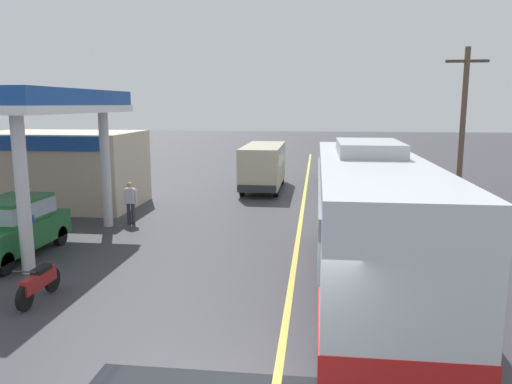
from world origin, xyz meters
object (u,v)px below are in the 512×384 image
object	(u,v)px
coach_bus_main	(370,224)
pedestrian_near_pump	(27,229)
car_trailing_behind_bus	(335,163)
car_at_pump	(12,225)
pedestrian_by_shop	(130,201)
motorcycle_parked_forecourt	(39,282)
minibus_opposing_lane	(263,163)

from	to	relation	value
coach_bus_main	pedestrian_near_pump	size ratio (longest dim) A/B	6.65
car_trailing_behind_bus	pedestrian_near_pump	bearing A→B (deg)	-119.24
coach_bus_main	pedestrian_near_pump	distance (m)	10.10
car_at_pump	coach_bus_main	bearing A→B (deg)	-8.08
pedestrian_by_shop	car_trailing_behind_bus	distance (m)	15.20
motorcycle_parked_forecourt	pedestrian_near_pump	size ratio (longest dim) A/B	1.08
car_trailing_behind_bus	coach_bus_main	bearing A→B (deg)	-89.31
car_at_pump	pedestrian_near_pump	size ratio (longest dim) A/B	2.53
car_at_pump	minibus_opposing_lane	xyz separation A→B (m)	(6.30, 13.15, 0.46)
coach_bus_main	car_trailing_behind_bus	bearing A→B (deg)	90.69
pedestrian_by_shop	car_trailing_behind_bus	world-z (taller)	car_trailing_behind_bus
minibus_opposing_lane	car_trailing_behind_bus	size ratio (longest dim) A/B	1.46
pedestrian_by_shop	motorcycle_parked_forecourt	bearing A→B (deg)	-85.09
pedestrian_near_pump	minibus_opposing_lane	bearing A→B (deg)	66.63
car_at_pump	pedestrian_by_shop	distance (m)	4.99
car_at_pump	pedestrian_by_shop	bearing A→B (deg)	66.22
car_at_pump	motorcycle_parked_forecourt	world-z (taller)	car_at_pump
minibus_opposing_lane	pedestrian_by_shop	distance (m)	9.62
pedestrian_near_pump	car_trailing_behind_bus	size ratio (longest dim) A/B	0.40
car_trailing_behind_bus	minibus_opposing_lane	bearing A→B (deg)	-134.10
car_trailing_behind_bus	car_at_pump	bearing A→B (deg)	-120.80
car_at_pump	pedestrian_near_pump	bearing A→B (deg)	-12.60
coach_bus_main	car_trailing_behind_bus	distance (m)	18.80
minibus_opposing_lane	pedestrian_by_shop	world-z (taller)	minibus_opposing_lane
pedestrian_near_pump	pedestrian_by_shop	bearing A→B (deg)	72.82
coach_bus_main	motorcycle_parked_forecourt	bearing A→B (deg)	-168.25
motorcycle_parked_forecourt	pedestrian_near_pump	bearing A→B (deg)	125.07
pedestrian_by_shop	coach_bus_main	bearing A→B (deg)	-35.39
car_at_pump	pedestrian_by_shop	size ratio (longest dim) A/B	2.53
minibus_opposing_lane	car_trailing_behind_bus	distance (m)	5.78
pedestrian_near_pump	pedestrian_by_shop	world-z (taller)	same
motorcycle_parked_forecourt	car_at_pump	bearing A→B (deg)	130.46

